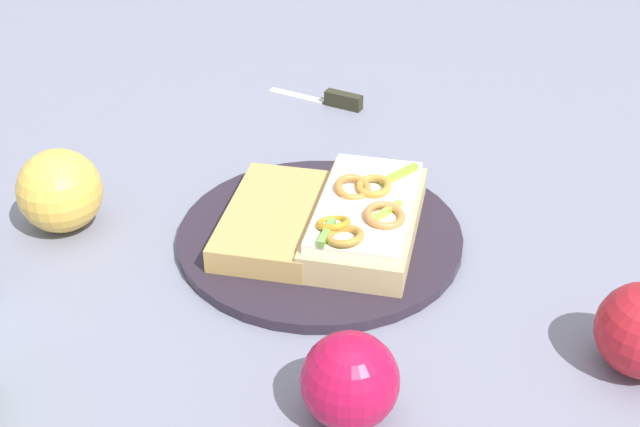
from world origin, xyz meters
TOP-DOWN VIEW (x-y plane):
  - ground_plane at (0.00, 0.00)m, footprint 2.00×2.00m
  - plate at (0.00, 0.00)m, footprint 0.26×0.26m
  - sandwich at (-0.04, 0.01)m, footprint 0.11×0.18m
  - bread_slice_side at (0.04, -0.00)m, footprint 0.10×0.16m
  - apple_1 at (0.24, 0.00)m, footprint 0.09×0.09m
  - apple_3 at (-0.04, 0.21)m, footprint 0.10×0.10m
  - knife at (0.02, -0.28)m, footprint 0.12×0.06m

SIDE VIEW (x-z plane):
  - ground_plane at x=0.00m, z-range 0.00..0.00m
  - plate at x=0.00m, z-range 0.00..0.01m
  - knife at x=0.02m, z-range 0.00..0.02m
  - bread_slice_side at x=0.04m, z-range 0.01..0.03m
  - sandwich at x=-0.04m, z-range 0.01..0.05m
  - apple_3 at x=-0.04m, z-range 0.00..0.07m
  - apple_1 at x=0.24m, z-range 0.00..0.08m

